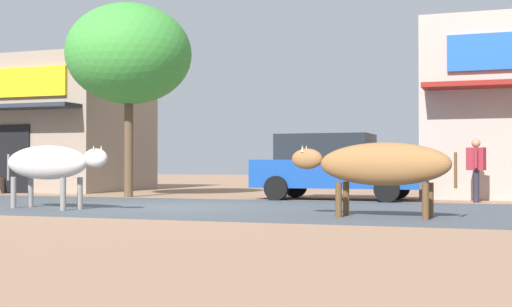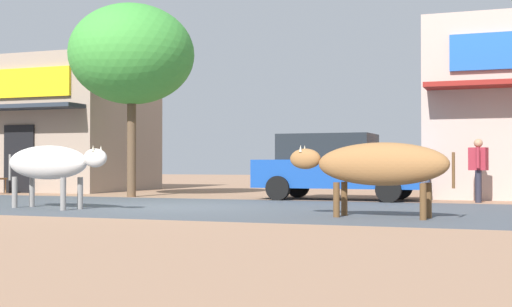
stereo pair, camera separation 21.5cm
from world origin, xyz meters
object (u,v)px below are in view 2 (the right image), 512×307
object	(u,v)px
cow_far_dark	(378,165)
parked_hatchback_car	(336,166)
roadside_tree	(132,55)
cow_near_brown	(50,163)
pedestrian_by_shop	(478,166)

from	to	relation	value
cow_far_dark	parked_hatchback_car	bearing A→B (deg)	110.14
roadside_tree	cow_near_brown	xyz separation A→B (m)	(0.99, -4.95, -2.96)
roadside_tree	parked_hatchback_car	size ratio (longest dim) A/B	1.24
cow_near_brown	pedestrian_by_shop	xyz separation A→B (m)	(7.98, 5.24, -0.05)
pedestrian_by_shop	cow_near_brown	bearing A→B (deg)	-146.71
cow_near_brown	cow_far_dark	xyz separation A→B (m)	(6.59, -0.10, -0.03)
parked_hatchback_car	cow_far_dark	size ratio (longest dim) A/B	1.49
roadside_tree	cow_near_brown	bearing A→B (deg)	-78.67
cow_far_dark	pedestrian_by_shop	bearing A→B (deg)	75.42
pedestrian_by_shop	cow_far_dark	bearing A→B (deg)	-104.58
roadside_tree	pedestrian_by_shop	bearing A→B (deg)	1.82
cow_near_brown	cow_far_dark	size ratio (longest dim) A/B	0.98
parked_hatchback_car	pedestrian_by_shop	size ratio (longest dim) A/B	2.85
cow_near_brown	cow_far_dark	distance (m)	6.59
cow_near_brown	cow_far_dark	world-z (taller)	cow_near_brown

